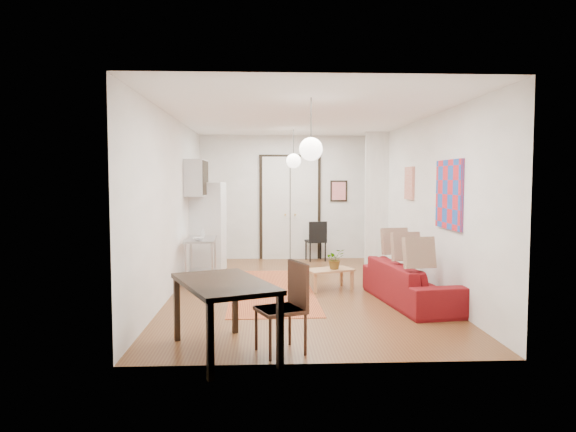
{
  "coord_description": "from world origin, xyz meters",
  "views": [
    {
      "loc": [
        -0.59,
        -8.56,
        1.85
      ],
      "look_at": [
        -0.2,
        0.08,
        1.25
      ],
      "focal_mm": 32.0,
      "sensor_mm": 36.0,
      "label": 1
    }
  ],
  "objects_px": {
    "sofa": "(412,283)",
    "dining_table": "(224,289)",
    "black_side_chair": "(315,237)",
    "coffee_table": "(329,272)",
    "dining_chair_near": "(280,299)",
    "fridge": "(208,227)",
    "kitchen_counter": "(201,255)",
    "dining_chair_far": "(280,299)"
  },
  "relations": [
    {
      "from": "sofa",
      "to": "dining_chair_far",
      "type": "bearing_deg",
      "value": 126.92
    },
    {
      "from": "dining_chair_far",
      "to": "dining_table",
      "type": "bearing_deg",
      "value": -103.63
    },
    {
      "from": "sofa",
      "to": "coffee_table",
      "type": "xyz_separation_m",
      "value": [
        -1.13,
        1.03,
        -0.01
      ]
    },
    {
      "from": "sofa",
      "to": "dining_table",
      "type": "xyz_separation_m",
      "value": [
        -2.65,
        -2.14,
        0.39
      ]
    },
    {
      "from": "kitchen_counter",
      "to": "dining_chair_far",
      "type": "relative_size",
      "value": 1.11
    },
    {
      "from": "dining_table",
      "to": "sofa",
      "type": "bearing_deg",
      "value": 38.94
    },
    {
      "from": "sofa",
      "to": "kitchen_counter",
      "type": "relative_size",
      "value": 1.97
    },
    {
      "from": "fridge",
      "to": "dining_table",
      "type": "relative_size",
      "value": 1.12
    },
    {
      "from": "sofa",
      "to": "black_side_chair",
      "type": "relative_size",
      "value": 2.31
    },
    {
      "from": "kitchen_counter",
      "to": "fridge",
      "type": "height_order",
      "value": "fridge"
    },
    {
      "from": "sofa",
      "to": "dining_table",
      "type": "relative_size",
      "value": 1.31
    },
    {
      "from": "fridge",
      "to": "dining_chair_far",
      "type": "bearing_deg",
      "value": -69.69
    },
    {
      "from": "fridge",
      "to": "dining_table",
      "type": "distance_m",
      "value": 5.16
    },
    {
      "from": "kitchen_counter",
      "to": "black_side_chair",
      "type": "height_order",
      "value": "black_side_chair"
    },
    {
      "from": "fridge",
      "to": "kitchen_counter",
      "type": "bearing_deg",
      "value": -84.5
    },
    {
      "from": "dining_chair_near",
      "to": "dining_table",
      "type": "bearing_deg",
      "value": -102.05
    },
    {
      "from": "sofa",
      "to": "fridge",
      "type": "xyz_separation_m",
      "value": [
        -3.37,
        2.97,
        0.6
      ]
    },
    {
      "from": "coffee_table",
      "to": "black_side_chair",
      "type": "distance_m",
      "value": 3.22
    },
    {
      "from": "coffee_table",
      "to": "dining_table",
      "type": "xyz_separation_m",
      "value": [
        -1.52,
        -3.17,
        0.39
      ]
    },
    {
      "from": "fridge",
      "to": "dining_chair_far",
      "type": "xyz_separation_m",
      "value": [
        1.32,
        -5.01,
        -0.34
      ]
    },
    {
      "from": "sofa",
      "to": "fridge",
      "type": "distance_m",
      "value": 4.53
    },
    {
      "from": "dining_chair_near",
      "to": "coffee_table",
      "type": "bearing_deg",
      "value": 140.39
    },
    {
      "from": "coffee_table",
      "to": "dining_chair_far",
      "type": "distance_m",
      "value": 3.22
    },
    {
      "from": "coffee_table",
      "to": "dining_chair_near",
      "type": "relative_size",
      "value": 0.92
    },
    {
      "from": "fridge",
      "to": "dining_chair_near",
      "type": "relative_size",
      "value": 1.86
    },
    {
      "from": "sofa",
      "to": "dining_chair_far",
      "type": "xyz_separation_m",
      "value": [
        -2.05,
        -2.04,
        0.25
      ]
    },
    {
      "from": "dining_chair_near",
      "to": "dining_chair_far",
      "type": "distance_m",
      "value": 0.02
    },
    {
      "from": "sofa",
      "to": "dining_chair_near",
      "type": "height_order",
      "value": "dining_chair_near"
    },
    {
      "from": "dining_table",
      "to": "dining_chair_near",
      "type": "relative_size",
      "value": 1.67
    },
    {
      "from": "dining_chair_near",
      "to": "fridge",
      "type": "bearing_deg",
      "value": 171.98
    },
    {
      "from": "sofa",
      "to": "fridge",
      "type": "bearing_deg",
      "value": 40.65
    },
    {
      "from": "kitchen_counter",
      "to": "black_side_chair",
      "type": "bearing_deg",
      "value": 45.11
    },
    {
      "from": "coffee_table",
      "to": "dining_chair_near",
      "type": "distance_m",
      "value": 3.2
    },
    {
      "from": "kitchen_counter",
      "to": "dining_chair_near",
      "type": "height_order",
      "value": "dining_chair_near"
    },
    {
      "from": "kitchen_counter",
      "to": "dining_chair_far",
      "type": "distance_m",
      "value": 3.98
    },
    {
      "from": "dining_chair_far",
      "to": "black_side_chair",
      "type": "bearing_deg",
      "value": 148.09
    },
    {
      "from": "dining_chair_far",
      "to": "sofa",
      "type": "bearing_deg",
      "value": 112.04
    },
    {
      "from": "fridge",
      "to": "dining_chair_far",
      "type": "distance_m",
      "value": 5.19
    },
    {
      "from": "sofa",
      "to": "coffee_table",
      "type": "relative_size",
      "value": 2.37
    },
    {
      "from": "fridge",
      "to": "coffee_table",
      "type": "bearing_deg",
      "value": -35.26
    },
    {
      "from": "sofa",
      "to": "dining_table",
      "type": "height_order",
      "value": "dining_table"
    },
    {
      "from": "fridge",
      "to": "black_side_chair",
      "type": "relative_size",
      "value": 1.97
    }
  ]
}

